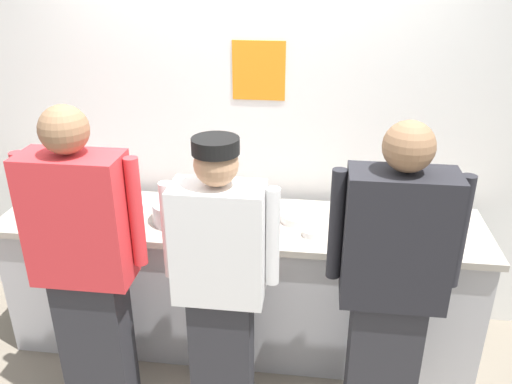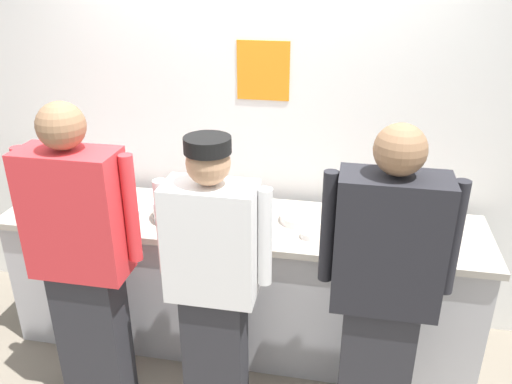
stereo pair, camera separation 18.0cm
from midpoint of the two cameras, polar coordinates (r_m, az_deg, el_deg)
The scene contains 15 objects.
ground_plane at distance 3.40m, azimuth -4.15°, elevation -19.33°, with size 9.00×9.00×0.00m, color slate.
wall_back at distance 3.40m, azimuth -2.19°, elevation 7.72°, with size 4.58×0.11×2.74m.
prep_counter at distance 3.39m, azimuth -3.22°, elevation -9.74°, with size 2.92×0.66×0.89m.
chef_near_left at distance 2.83m, azimuth -19.89°, elevation -7.37°, with size 0.63×0.24×1.75m.
chef_center at distance 2.68m, azimuth -5.89°, elevation -9.57°, with size 0.59×0.24×1.61m.
chef_far_right at distance 2.59m, azimuth 12.59°, elevation -9.85°, with size 0.63×0.24×1.72m.
plate_stack_front at distance 3.15m, azimuth 3.17°, elevation -2.70°, with size 0.24×0.24×0.05m.
mixing_bowl_steel at distance 3.16m, azimuth -9.98°, elevation -2.08°, with size 0.32×0.32×0.13m, color #B7BABF.
sheet_tray at distance 3.41m, azimuth -17.91°, elevation -1.89°, with size 0.50×0.31×0.02m, color #B7BABF.
squeeze_bottle_primary at distance 2.97m, azimuth 15.43°, elevation -3.86°, with size 0.05×0.05×0.20m.
squeeze_bottle_secondary at distance 2.99m, azimuth -7.42°, elevation -2.99°, with size 0.06×0.06×0.18m.
squeeze_bottle_spare at distance 3.06m, azimuth 12.74°, elevation -2.57°, with size 0.06×0.06×0.20m.
ramekin_yellow_sauce at distance 3.00m, azimuth 9.46°, elevation -4.42°, with size 0.10×0.10×0.05m.
ramekin_green_sauce at distance 3.29m, azimuth -0.70°, elevation -1.38°, with size 0.09×0.09×0.04m.
ramekin_orange_sauce at distance 2.98m, azimuth 4.34°, elevation -4.47°, with size 0.10×0.10×0.04m.
Camera 1 is at (0.45, -2.42, 2.35)m, focal length 36.70 mm.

